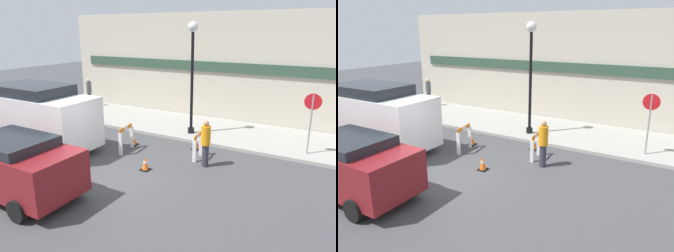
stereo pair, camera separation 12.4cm
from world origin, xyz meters
TOP-DOWN VIEW (x-y plane):
  - ground_plane at (0.00, 0.00)m, footprint 60.00×60.00m
  - sidewalk_slab at (0.00, 6.49)m, footprint 18.00×3.97m
  - storefront_facade at (0.00, 8.54)m, footprint 18.00×0.22m
  - streetlamp_post at (0.46, 5.39)m, footprint 0.44×0.44m
  - stop_sign at (5.39, 5.24)m, footprint 0.60×0.06m
  - barricade_0 at (1.88, 3.05)m, footprint 0.21×0.80m
  - barricade_1 at (-0.87, 2.33)m, footprint 0.28×0.98m
  - traffic_cone_0 at (0.78, 1.19)m, footprint 0.30×0.30m
  - traffic_cone_1 at (1.41, 3.90)m, footprint 0.30×0.30m
  - traffic_cone_2 at (-1.06, 3.08)m, footprint 0.30×0.30m
  - person_worker at (2.42, 2.51)m, footprint 0.37×0.37m
  - person_pedestrian at (-7.32, 7.23)m, footprint 0.41×0.41m
  - parked_car_1 at (-1.48, -2.11)m, footprint 4.07×2.02m
  - work_van at (-4.22, 0.88)m, footprint 5.27×2.25m

SIDE VIEW (x-z plane):
  - ground_plane at x=0.00m, z-range 0.00..0.00m
  - sidewalk_slab at x=0.00m, z-range 0.00..0.13m
  - traffic_cone_2 at x=-1.06m, z-range -0.01..0.46m
  - traffic_cone_0 at x=0.78m, z-range -0.01..0.48m
  - traffic_cone_1 at x=1.41m, z-range -0.01..0.51m
  - barricade_0 at x=1.88m, z-range 0.04..1.00m
  - barricade_1 at x=-0.87m, z-range 0.05..1.08m
  - person_worker at x=2.42m, z-range 0.06..1.74m
  - parked_car_1 at x=-1.48m, z-range 0.11..1.87m
  - person_pedestrian at x=-7.32m, z-range 0.21..1.90m
  - work_van at x=-4.22m, z-range 0.11..2.70m
  - stop_sign at x=5.39m, z-range 0.52..2.82m
  - storefront_facade at x=0.00m, z-range 0.00..5.50m
  - streetlamp_post at x=0.46m, z-range 0.84..5.66m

